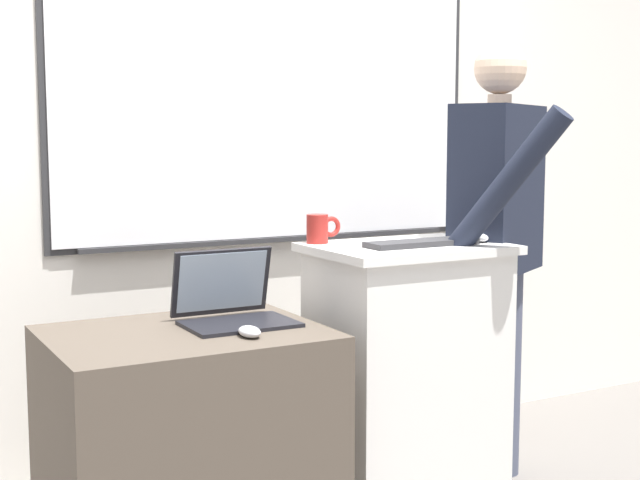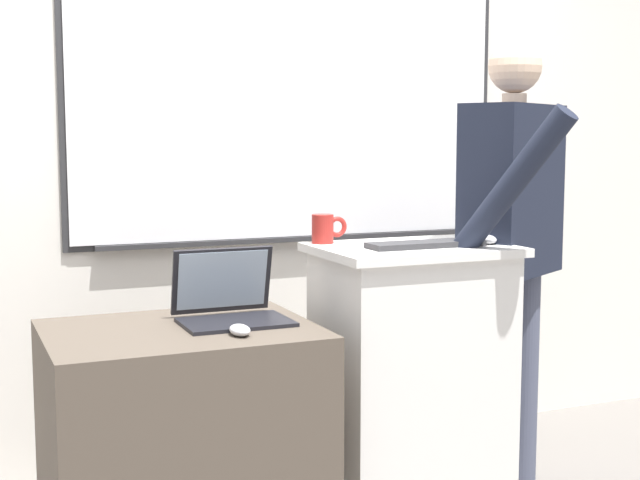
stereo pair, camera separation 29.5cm
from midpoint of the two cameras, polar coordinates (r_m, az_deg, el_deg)
name	(u,v)px [view 1 (the left image)]	position (r m, az deg, el deg)	size (l,w,h in m)	color
back_wall	(218,114)	(3.75, -8.85, 7.96)	(6.40, 0.17, 2.91)	silver
lectern_podium	(406,380)	(3.23, 2.90, -8.95)	(0.67, 0.49, 0.99)	silver
side_desk	(187,449)	(2.94, -11.45, -13.04)	(0.84, 0.65, 0.76)	#4C4238
person_presenter	(498,231)	(3.44, 8.93, 0.59)	(0.64, 0.74, 1.72)	#474C60
laptop	(230,302)	(2.93, -8.66, -3.94)	(0.35, 0.30, 0.23)	black
wireless_keyboard	(422,243)	(3.09, 3.82, -0.21)	(0.42, 0.12, 0.02)	#2D2D30
computer_mouse_by_laptop	(250,332)	(2.71, -7.67, -5.87)	(0.06, 0.10, 0.03)	#BCBCC1
computer_mouse_by_keyboard	(477,237)	(3.22, 7.48, 0.15)	(0.06, 0.10, 0.03)	#BCBCC1
coffee_mug	(319,229)	(3.16, -2.73, 0.72)	(0.13, 0.08, 0.10)	maroon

